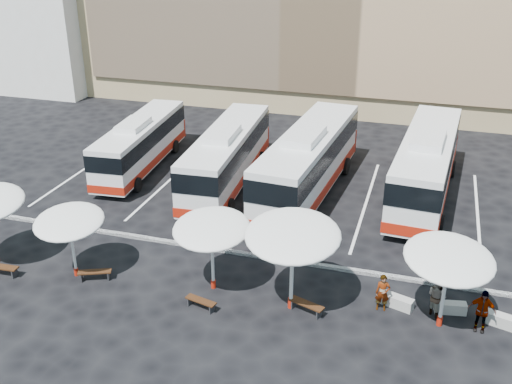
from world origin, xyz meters
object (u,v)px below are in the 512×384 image
(bus_1, at_px, (227,155))
(sunshade_4, at_px, (449,259))
(conc_bench_0, at_px, (397,302))
(passenger_0, at_px, (383,293))
(wood_bench_2, at_px, (201,302))
(passenger_1, at_px, (438,296))
(sunshade_3, at_px, (293,236))
(bus_2, at_px, (308,160))
(wood_bench_3, at_px, (306,305))
(bus_3, at_px, (426,163))
(conc_bench_1, at_px, (450,308))
(sunshade_1, at_px, (69,222))
(wood_bench_0, at_px, (2,268))
(wood_bench_1, at_px, (95,273))
(conc_bench_2, at_px, (502,321))
(passenger_2, at_px, (482,311))
(bus_0, at_px, (141,143))
(sunshade_2, at_px, (211,229))

(bus_1, distance_m, sunshade_4, 16.46)
(conc_bench_0, bearing_deg, passenger_0, -149.30)
(sunshade_4, bearing_deg, wood_bench_2, -169.75)
(sunshade_4, xyz_separation_m, passenger_1, (-0.17, 0.68, -2.16))
(sunshade_3, bearing_deg, bus_1, 120.99)
(bus_2, bearing_deg, wood_bench_3, -73.51)
(wood_bench_2, height_order, conc_bench_0, conc_bench_0)
(bus_3, xyz_separation_m, conc_bench_1, (1.63, -11.22, -1.83))
(passenger_0, bearing_deg, bus_1, 127.93)
(bus_2, distance_m, passenger_1, 12.54)
(sunshade_3, bearing_deg, passenger_0, 15.09)
(sunshade_1, relative_size, conc_bench_0, 2.77)
(sunshade_1, xyz_separation_m, passenger_0, (13.44, 1.38, -1.90))
(bus_2, relative_size, sunshade_4, 2.91)
(wood_bench_0, height_order, conc_bench_0, conc_bench_0)
(sunshade_3, bearing_deg, wood_bench_2, -162.00)
(sunshade_1, xyz_separation_m, wood_bench_1, (1.01, -0.10, -2.36))
(bus_2, xyz_separation_m, bus_3, (6.45, 1.58, -0.04))
(bus_2, distance_m, sunshade_1, 14.15)
(conc_bench_2, xyz_separation_m, passenger_1, (-2.54, 0.01, 0.63))
(passenger_2, bearing_deg, passenger_1, 167.46)
(bus_1, height_order, passenger_2, bus_1)
(wood_bench_0, bearing_deg, wood_bench_3, 5.13)
(bus_2, bearing_deg, conc_bench_2, -40.56)
(conc_bench_0, bearing_deg, bus_2, 121.24)
(bus_2, xyz_separation_m, sunshade_4, (7.68, -10.64, 0.93))
(wood_bench_1, distance_m, passenger_0, 12.52)
(bus_0, bearing_deg, conc_bench_0, -36.67)
(bus_0, xyz_separation_m, bus_3, (17.49, 0.72, 0.34))
(passenger_1, bearing_deg, passenger_0, 54.21)
(wood_bench_3, xyz_separation_m, conc_bench_0, (3.51, 1.50, -0.11))
(passenger_1, bearing_deg, sunshade_1, 53.02)
(wood_bench_0, height_order, passenger_2, passenger_2)
(wood_bench_1, xyz_separation_m, wood_bench_3, (9.52, 0.35, 0.01))
(passenger_0, height_order, passenger_2, passenger_2)
(bus_3, distance_m, sunshade_1, 19.62)
(bus_0, xyz_separation_m, wood_bench_0, (-0.20, -13.45, -1.37))
(wood_bench_0, bearing_deg, passenger_1, 8.00)
(wood_bench_0, distance_m, passenger_0, 16.78)
(bus_2, relative_size, sunshade_2, 3.85)
(bus_2, bearing_deg, bus_1, -174.82)
(conc_bench_0, xyz_separation_m, passenger_2, (3.18, -0.65, 0.66))
(conc_bench_0, bearing_deg, sunshade_1, -172.92)
(sunshade_4, xyz_separation_m, passenger_2, (1.48, 0.12, -2.14))
(wood_bench_2, height_order, conc_bench_2, conc_bench_2)
(bus_2, xyz_separation_m, sunshade_3, (1.78, -11.20, 1.28))
(sunshade_4, bearing_deg, passenger_1, 104.03)
(sunshade_4, height_order, conc_bench_1, sunshade_4)
(conc_bench_0, relative_size, conc_bench_1, 1.05)
(wood_bench_1, distance_m, passenger_1, 14.68)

